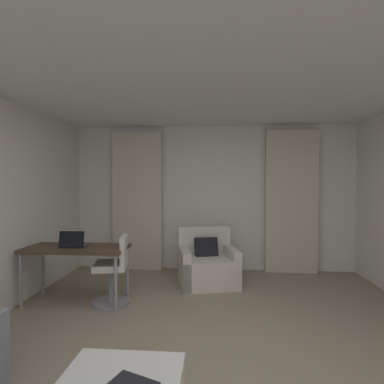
% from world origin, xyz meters
% --- Properties ---
extents(ground_plane, '(12.00, 12.00, 0.00)m').
position_xyz_m(ground_plane, '(0.00, 0.00, 0.00)').
color(ground_plane, gray).
extents(wall_window, '(5.12, 0.06, 2.60)m').
position_xyz_m(wall_window, '(0.00, 3.03, 1.30)').
color(wall_window, silver).
rests_on(wall_window, ground).
extents(ceiling, '(5.12, 6.12, 0.06)m').
position_xyz_m(ceiling, '(0.00, 0.00, 2.63)').
color(ceiling, white).
rests_on(ceiling, wall_left).
extents(curtain_left_panel, '(0.90, 0.06, 2.50)m').
position_xyz_m(curtain_left_panel, '(-1.38, 2.90, 1.25)').
color(curtain_left_panel, beige).
rests_on(curtain_left_panel, ground).
extents(curtain_right_panel, '(0.90, 0.06, 2.50)m').
position_xyz_m(curtain_right_panel, '(1.38, 2.90, 1.25)').
color(curtain_right_panel, beige).
rests_on(curtain_right_panel, ground).
extents(armchair, '(1.01, 0.95, 0.86)m').
position_xyz_m(armchair, '(-0.08, 2.22, 0.28)').
color(armchair, silver).
rests_on(armchair, ground).
extents(desk, '(1.31, 0.59, 0.73)m').
position_xyz_m(desk, '(-1.78, 1.34, 0.67)').
color(desk, '#4C3828').
rests_on(desk, ground).
extents(desk_chair, '(0.48, 0.48, 0.88)m').
position_xyz_m(desk_chair, '(-1.27, 1.32, 0.39)').
color(desk_chair, gray).
rests_on(desk_chair, ground).
extents(laptop, '(0.33, 0.26, 0.22)m').
position_xyz_m(laptop, '(-1.81, 1.32, 0.78)').
color(laptop, '#2D2D33').
rests_on(laptop, desk).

